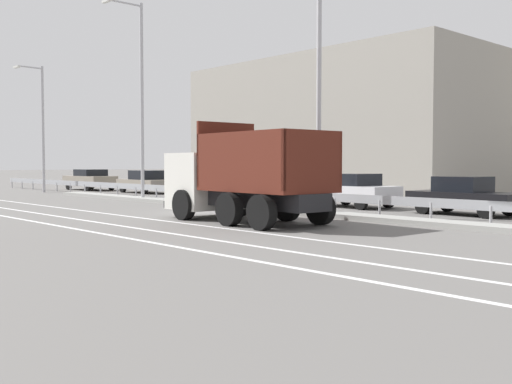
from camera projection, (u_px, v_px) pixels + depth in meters
The scene contains 18 objects.
ground_plane at pixel (211, 214), 22.96m from camera, with size 320.00×320.00×0.00m, color #605E5B.
lane_strip_0 at pixel (204, 226), 18.54m from camera, with size 60.99×0.16×0.01m, color silver.
lane_strip_1 at pixel (151, 230), 17.26m from camera, with size 60.99×0.16×0.01m, color silver.
lane_strip_2 at pixel (107, 234), 16.29m from camera, with size 60.99×0.16×0.01m, color silver.
median_island at pixel (255, 208), 24.52m from camera, with size 33.54×1.10×0.18m, color gray.
median_guardrail at pixel (278, 196), 25.39m from camera, with size 60.99×0.09×0.78m.
dump_truck at pixel (233, 185), 20.31m from camera, with size 6.58×3.02×3.34m.
median_road_sign at pixel (235, 183), 25.39m from camera, with size 0.67×0.16×2.16m.
street_lamp_0 at pixel (41, 123), 39.73m from camera, with size 0.71×1.90×8.38m.
street_lamp_1 at pixel (139, 93), 30.77m from camera, with size 0.70×2.12×10.15m.
street_lamp_2 at pixel (315, 91), 21.77m from camera, with size 0.71×2.47×8.15m.
parked_car_0 at pixel (90, 180), 43.49m from camera, with size 4.86×2.04×1.51m.
parked_car_1 at pixel (145, 182), 39.22m from camera, with size 4.70×2.06×1.48m.
parked_car_2 at pixel (202, 184), 34.37m from camera, with size 4.67×2.00×1.48m.
parked_car_3 at pixel (274, 187), 29.62m from camera, with size 4.16×2.21×1.55m.
parked_car_4 at pixel (353, 190), 26.35m from camera, with size 4.07×2.16×1.49m.
parked_car_5 at pixel (465, 196), 22.46m from camera, with size 4.19×2.01×1.45m.
background_building_0 at pixel (338, 126), 43.85m from camera, with size 21.96×10.43×9.31m, color gray.
Camera 1 is at (18.05, -14.19, 1.94)m, focal length 42.00 mm.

